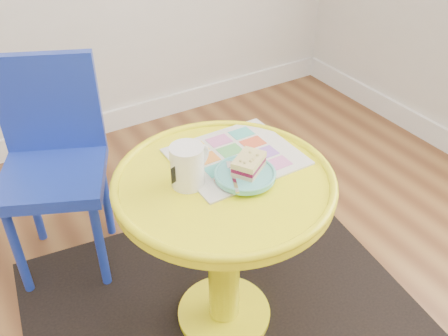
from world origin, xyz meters
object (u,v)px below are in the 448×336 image
side_table (224,224)px  chair (53,154)px  newspaper (236,157)px  mug (188,164)px  plate (245,175)px

side_table → chair: size_ratio=0.79×
side_table → newspaper: bearing=40.8°
mug → chair: bearing=94.5°
newspaper → plate: (-0.04, -0.11, 0.02)m
chair → mug: 0.64m
chair → mug: size_ratio=6.12×
chair → plate: chair is taller
newspaper → mug: size_ratio=2.75×
mug → plate: 0.16m
chair → newspaper: chair is taller
newspaper → mug: mug is taller
chair → plate: bearing=-34.1°
plate → side_table: bearing=146.9°
chair → plate: size_ratio=4.62×
side_table → chair: (-0.34, 0.59, 0.03)m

